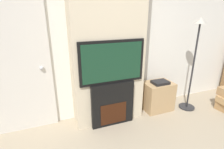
# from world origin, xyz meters

# --- Properties ---
(wall_back) EXTENTS (6.00, 0.06, 2.70)m
(wall_back) POSITION_xyz_m (0.00, 2.03, 1.35)
(wall_back) COLOR silver
(wall_back) RESTS_ON ground_plane
(chimney_breast) EXTENTS (1.13, 0.38, 2.70)m
(chimney_breast) POSITION_xyz_m (0.00, 1.81, 1.35)
(chimney_breast) COLOR beige
(chimney_breast) RESTS_ON ground_plane
(fireplace) EXTENTS (0.69, 0.15, 0.73)m
(fireplace) POSITION_xyz_m (0.00, 1.62, 0.36)
(fireplace) COLOR black
(fireplace) RESTS_ON ground_plane
(television) EXTENTS (1.00, 0.07, 0.65)m
(television) POSITION_xyz_m (0.00, 1.62, 1.05)
(television) COLOR black
(television) RESTS_ON fireplace
(floor_lamp) EXTENTS (0.29, 0.29, 1.67)m
(floor_lamp) POSITION_xyz_m (1.53, 1.56, 1.03)
(floor_lamp) COLOR #262628
(floor_lamp) RESTS_ON ground_plane
(media_stand) EXTENTS (0.52, 0.39, 0.58)m
(media_stand) POSITION_xyz_m (0.96, 1.74, 0.27)
(media_stand) COLOR tan
(media_stand) RESTS_ON ground_plane
(entry_door) EXTENTS (0.93, 0.09, 2.04)m
(entry_door) POSITION_xyz_m (-1.30, 1.97, 1.02)
(entry_door) COLOR silver
(entry_door) RESTS_ON ground_plane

